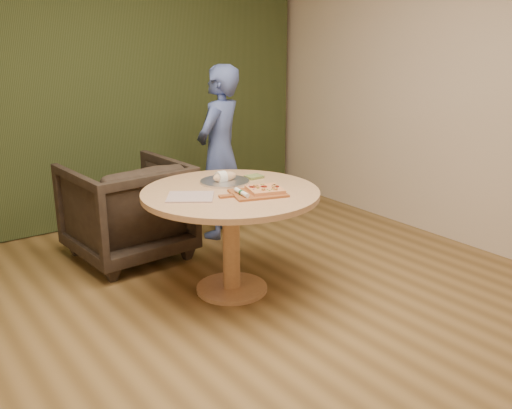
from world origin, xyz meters
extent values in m
cube|color=brown|center=(0.00, 0.00, -0.01)|extent=(5.00, 6.00, 0.02)
cube|color=beige|center=(0.00, 3.01, 1.40)|extent=(5.00, 0.02, 2.80)
cube|color=#273116|center=(0.00, 2.90, 1.40)|extent=(4.80, 0.14, 2.78)
cylinder|color=tan|center=(0.32, 0.86, 0.01)|extent=(0.51, 0.51, 0.03)
cylinder|color=tan|center=(0.32, 0.86, 0.35)|extent=(0.12, 0.12, 0.68)
cylinder|color=tan|center=(0.32, 0.86, 0.73)|extent=(1.23, 1.23, 0.04)
cube|color=#9C5227|center=(0.42, 0.67, 0.76)|extent=(0.42, 0.37, 0.01)
cube|color=#9C5227|center=(0.21, 0.74, 0.76)|extent=(0.11, 0.08, 0.01)
cube|color=#E8995A|center=(0.48, 0.67, 0.78)|extent=(0.27, 0.27, 0.02)
cylinder|color=#65130C|center=(0.49, 0.69, 0.79)|extent=(0.04, 0.04, 0.00)
cylinder|color=#65130C|center=(0.42, 0.73, 0.79)|extent=(0.04, 0.04, 0.00)
cylinder|color=#65130C|center=(0.55, 0.65, 0.79)|extent=(0.05, 0.05, 0.00)
cube|color=tan|center=(0.44, 0.69, 0.79)|extent=(0.02, 0.02, 0.01)
cube|color=tan|center=(0.55, 0.65, 0.79)|extent=(0.03, 0.03, 0.01)
cube|color=tan|center=(0.45, 0.70, 0.79)|extent=(0.03, 0.03, 0.01)
cube|color=tan|center=(0.52, 0.62, 0.79)|extent=(0.02, 0.02, 0.01)
cube|color=tan|center=(0.50, 0.58, 0.79)|extent=(0.03, 0.03, 0.01)
cube|color=tan|center=(0.54, 0.64, 0.79)|extent=(0.03, 0.03, 0.01)
cube|color=tan|center=(0.44, 0.71, 0.79)|extent=(0.02, 0.02, 0.01)
cube|color=tan|center=(0.43, 0.62, 0.79)|extent=(0.02, 0.02, 0.01)
cube|color=tan|center=(0.44, 0.73, 0.79)|extent=(0.02, 0.02, 0.01)
cube|color=tan|center=(0.55, 0.65, 0.79)|extent=(0.03, 0.03, 0.01)
cube|color=#31691C|center=(0.49, 0.61, 0.79)|extent=(0.01, 0.01, 0.00)
cube|color=#31691C|center=(0.52, 0.74, 0.79)|extent=(0.01, 0.01, 0.00)
cube|color=#31691C|center=(0.43, 0.71, 0.79)|extent=(0.01, 0.01, 0.00)
cube|color=#31691C|center=(0.43, 0.63, 0.79)|extent=(0.01, 0.01, 0.00)
cube|color=#31691C|center=(0.46, 0.59, 0.79)|extent=(0.01, 0.01, 0.00)
cube|color=#31691C|center=(0.51, 0.75, 0.79)|extent=(0.01, 0.01, 0.00)
cube|color=#31691C|center=(0.43, 0.68, 0.79)|extent=(0.01, 0.01, 0.00)
cube|color=#31691C|center=(0.49, 0.59, 0.79)|extent=(0.01, 0.01, 0.00)
cube|color=#31691C|center=(0.46, 0.61, 0.79)|extent=(0.01, 0.01, 0.00)
cube|color=#924E70|center=(0.40, 0.68, 0.79)|extent=(0.03, 0.02, 0.00)
cube|color=#924E70|center=(0.48, 0.70, 0.79)|extent=(0.01, 0.03, 0.00)
cube|color=#924E70|center=(0.42, 0.77, 0.79)|extent=(0.03, 0.02, 0.00)
cube|color=#924E70|center=(0.42, 0.73, 0.79)|extent=(0.03, 0.02, 0.00)
cube|color=#924E70|center=(0.54, 0.63, 0.79)|extent=(0.03, 0.02, 0.00)
cylinder|color=white|center=(0.30, 0.68, 0.78)|extent=(0.05, 0.17, 0.03)
cylinder|color=#194C26|center=(0.30, 0.68, 0.78)|extent=(0.04, 0.03, 0.03)
cube|color=silver|center=(0.31, 0.78, 0.78)|extent=(0.02, 0.04, 0.00)
cube|color=silver|center=(0.02, 0.87, 0.76)|extent=(0.39, 0.38, 0.01)
cylinder|color=silver|center=(0.41, 1.06, 0.75)|extent=(0.35, 0.35, 0.01)
cylinder|color=silver|center=(0.41, 1.06, 0.76)|extent=(0.36, 0.36, 0.02)
ellipsoid|color=#DAB185|center=(0.41, 1.06, 0.79)|extent=(0.19, 0.08, 0.07)
cylinder|color=white|center=(0.38, 1.06, 0.79)|extent=(0.06, 0.09, 0.09)
cube|color=#53652D|center=(0.65, 1.04, 0.76)|extent=(0.12, 0.10, 0.02)
imported|color=black|center=(-0.01, 1.89, 0.44)|extent=(0.91, 0.86, 0.89)
imported|color=#455695|center=(0.90, 1.90, 0.76)|extent=(0.67, 0.59, 1.53)
camera|label=1|loc=(-1.75, -2.29, 1.81)|focal=40.00mm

